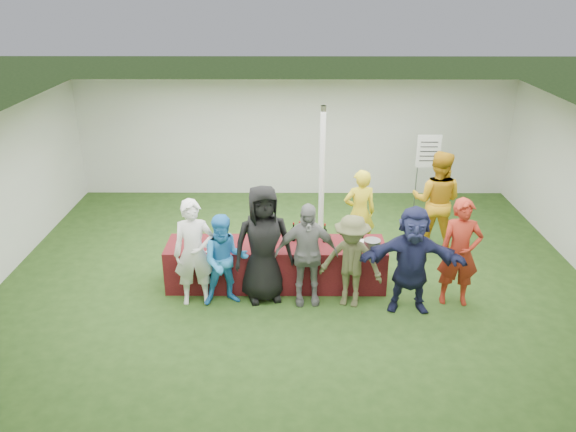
{
  "coord_description": "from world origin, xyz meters",
  "views": [
    {
      "loc": [
        -0.08,
        -8.7,
        4.77
      ],
      "look_at": [
        -0.12,
        -0.4,
        1.25
      ],
      "focal_mm": 35.0,
      "sensor_mm": 36.0,
      "label": 1
    }
  ],
  "objects_px": {
    "dump_bucket": "(372,245)",
    "customer_4": "(351,261)",
    "customer_0": "(194,253)",
    "customer_3": "(306,254)",
    "staff_pourer": "(359,213)",
    "customer_1": "(225,260)",
    "customer_5": "(412,260)",
    "staff_back": "(436,201)",
    "wine_list_sign": "(428,157)",
    "serving_table": "(276,264)",
    "customer_6": "(460,253)",
    "customer_2": "(263,244)"
  },
  "relations": [
    {
      "from": "staff_back",
      "to": "customer_6",
      "type": "xyz_separation_m",
      "value": [
        -0.1,
        -1.98,
        -0.08
      ]
    },
    {
      "from": "customer_4",
      "to": "customer_6",
      "type": "height_order",
      "value": "customer_6"
    },
    {
      "from": "customer_4",
      "to": "customer_3",
      "type": "bearing_deg",
      "value": -169.67
    },
    {
      "from": "dump_bucket",
      "to": "customer_4",
      "type": "bearing_deg",
      "value": -132.09
    },
    {
      "from": "customer_3",
      "to": "customer_5",
      "type": "xyz_separation_m",
      "value": [
        1.59,
        -0.21,
        0.02
      ]
    },
    {
      "from": "wine_list_sign",
      "to": "serving_table",
      "type": "bearing_deg",
      "value": -136.03
    },
    {
      "from": "customer_5",
      "to": "wine_list_sign",
      "type": "bearing_deg",
      "value": 79.01
    },
    {
      "from": "staff_back",
      "to": "customer_5",
      "type": "bearing_deg",
      "value": 89.55
    },
    {
      "from": "dump_bucket",
      "to": "customer_4",
      "type": "xyz_separation_m",
      "value": [
        -0.37,
        -0.41,
        -0.08
      ]
    },
    {
      "from": "serving_table",
      "to": "customer_4",
      "type": "xyz_separation_m",
      "value": [
        1.18,
        -0.63,
        0.38
      ]
    },
    {
      "from": "serving_table",
      "to": "wine_list_sign",
      "type": "bearing_deg",
      "value": 43.97
    },
    {
      "from": "staff_pourer",
      "to": "customer_4",
      "type": "xyz_separation_m",
      "value": [
        -0.32,
        -1.78,
        -0.07
      ]
    },
    {
      "from": "serving_table",
      "to": "staff_pourer",
      "type": "relative_size",
      "value": 2.18
    },
    {
      "from": "customer_3",
      "to": "customer_6",
      "type": "height_order",
      "value": "customer_6"
    },
    {
      "from": "customer_1",
      "to": "customer_5",
      "type": "bearing_deg",
      "value": -14.88
    },
    {
      "from": "customer_0",
      "to": "customer_1",
      "type": "bearing_deg",
      "value": -10.69
    },
    {
      "from": "dump_bucket",
      "to": "customer_6",
      "type": "height_order",
      "value": "customer_6"
    },
    {
      "from": "customer_0",
      "to": "customer_3",
      "type": "relative_size",
      "value": 1.03
    },
    {
      "from": "staff_back",
      "to": "customer_4",
      "type": "xyz_separation_m",
      "value": [
        -1.78,
        -2.06,
        -0.2
      ]
    },
    {
      "from": "dump_bucket",
      "to": "customer_3",
      "type": "relative_size",
      "value": 0.16
    },
    {
      "from": "staff_back",
      "to": "customer_5",
      "type": "xyz_separation_m",
      "value": [
        -0.88,
        -2.18,
        -0.1
      ]
    },
    {
      "from": "customer_2",
      "to": "customer_3",
      "type": "xyz_separation_m",
      "value": [
        0.67,
        -0.12,
        -0.12
      ]
    },
    {
      "from": "customer_2",
      "to": "customer_1",
      "type": "bearing_deg",
      "value": -177.92
    },
    {
      "from": "wine_list_sign",
      "to": "customer_4",
      "type": "distance_m",
      "value": 4.16
    },
    {
      "from": "wine_list_sign",
      "to": "customer_2",
      "type": "bearing_deg",
      "value": -133.87
    },
    {
      "from": "customer_1",
      "to": "dump_bucket",
      "type": "bearing_deg",
      "value": -2.6
    },
    {
      "from": "serving_table",
      "to": "customer_2",
      "type": "bearing_deg",
      "value": -113.32
    },
    {
      "from": "staff_pourer",
      "to": "customer_0",
      "type": "bearing_deg",
      "value": 23.2
    },
    {
      "from": "customer_0",
      "to": "customer_1",
      "type": "distance_m",
      "value": 0.49
    },
    {
      "from": "customer_1",
      "to": "staff_back",
      "type": "bearing_deg",
      "value": 16.76
    },
    {
      "from": "staff_back",
      "to": "customer_3",
      "type": "relative_size",
      "value": 1.14
    },
    {
      "from": "dump_bucket",
      "to": "customer_1",
      "type": "height_order",
      "value": "customer_1"
    },
    {
      "from": "dump_bucket",
      "to": "serving_table",
      "type": "bearing_deg",
      "value": 171.9
    },
    {
      "from": "customer_0",
      "to": "customer_3",
      "type": "xyz_separation_m",
      "value": [
        1.74,
        0.02,
        -0.03
      ]
    },
    {
      "from": "dump_bucket",
      "to": "customer_3",
      "type": "distance_m",
      "value": 1.11
    },
    {
      "from": "staff_back",
      "to": "dump_bucket",
      "type": "bearing_deg",
      "value": 71.04
    },
    {
      "from": "customer_6",
      "to": "customer_4",
      "type": "bearing_deg",
      "value": -171.78
    },
    {
      "from": "customer_3",
      "to": "customer_4",
      "type": "distance_m",
      "value": 0.7
    },
    {
      "from": "dump_bucket",
      "to": "customer_1",
      "type": "distance_m",
      "value": 2.35
    },
    {
      "from": "customer_4",
      "to": "customer_5",
      "type": "xyz_separation_m",
      "value": [
        0.9,
        -0.12,
        0.1
      ]
    },
    {
      "from": "dump_bucket",
      "to": "wine_list_sign",
      "type": "xyz_separation_m",
      "value": [
        1.57,
        3.23,
        0.48
      ]
    },
    {
      "from": "dump_bucket",
      "to": "staff_back",
      "type": "distance_m",
      "value": 2.17
    },
    {
      "from": "wine_list_sign",
      "to": "customer_4",
      "type": "bearing_deg",
      "value": -118.11
    },
    {
      "from": "customer_0",
      "to": "wine_list_sign",
      "type": "bearing_deg",
      "value": 31.64
    },
    {
      "from": "customer_3",
      "to": "customer_6",
      "type": "xyz_separation_m",
      "value": [
        2.36,
        -0.01,
        0.04
      ]
    },
    {
      "from": "customer_2",
      "to": "customer_4",
      "type": "height_order",
      "value": "customer_2"
    },
    {
      "from": "customer_2",
      "to": "customer_6",
      "type": "distance_m",
      "value": 3.04
    },
    {
      "from": "staff_back",
      "to": "customer_3",
      "type": "bearing_deg",
      "value": 60.21
    },
    {
      "from": "customer_1",
      "to": "customer_5",
      "type": "xyz_separation_m",
      "value": [
        2.85,
        -0.16,
        0.1
      ]
    },
    {
      "from": "serving_table",
      "to": "customer_2",
      "type": "distance_m",
      "value": 0.74
    }
  ]
}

